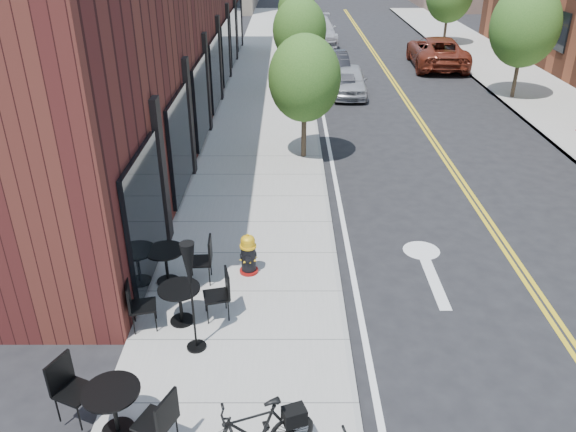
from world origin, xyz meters
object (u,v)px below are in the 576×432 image
object	(u,v)px
patio_umbrella	(190,275)
parked_car_a	(349,80)
bistro_set_a	(114,405)
parked_car_far	(437,52)
bistro_set_c	(166,261)
parked_car_b	(329,71)
bistro_set_b	(180,300)
parked_car_c	(318,30)
fire_hydrant	(248,254)

from	to	relation	value
patio_umbrella	parked_car_a	xyz separation A→B (m)	(4.31, 16.95, -1.00)
bistro_set_a	parked_car_far	distance (m)	26.43
bistro_set_a	bistro_set_c	world-z (taller)	bistro_set_a
parked_car_b	patio_umbrella	bearing A→B (deg)	-104.64
bistro_set_b	parked_car_a	xyz separation A→B (m)	(4.69, 16.22, 0.03)
bistro_set_a	parked_car_c	size ratio (longest dim) A/B	0.36
bistro_set_c	patio_umbrella	size ratio (longest dim) A/B	0.88
fire_hydrant	parked_car_b	world-z (taller)	parked_car_b
patio_umbrella	parked_car_a	bearing A→B (deg)	75.72
bistro_set_b	parked_car_b	world-z (taller)	parked_car_b
bistro_set_a	parked_car_c	bearing A→B (deg)	105.72
bistro_set_a	parked_car_c	distance (m)	31.35
fire_hydrant	patio_umbrella	world-z (taller)	patio_umbrella
patio_umbrella	parked_car_c	world-z (taller)	patio_umbrella
bistro_set_a	bistro_set_c	bearing A→B (deg)	113.78
fire_hydrant	parked_car_a	world-z (taller)	parked_car_a
patio_umbrella	parked_car_b	bearing A→B (deg)	79.06
fire_hydrant	bistro_set_b	distance (m)	2.04
bistro_set_a	parked_car_b	distance (m)	20.49
parked_car_a	parked_car_far	xyz separation A→B (m)	(5.16, 5.53, 0.15)
patio_umbrella	parked_car_far	xyz separation A→B (m)	(9.47, 22.48, -0.85)
bistro_set_c	parked_car_a	bearing A→B (deg)	67.72
fire_hydrant	parked_car_far	xyz separation A→B (m)	(8.70, 20.07, 0.23)
fire_hydrant	parked_car_c	bearing A→B (deg)	67.94
parked_car_b	parked_car_far	world-z (taller)	parked_car_b
patio_umbrella	bistro_set_b	bearing A→B (deg)	116.99
bistro_set_a	bistro_set_b	bearing A→B (deg)	102.57
parked_car_b	bistro_set_b	bearing A→B (deg)	-106.27
fire_hydrant	parked_car_far	size ratio (longest dim) A/B	0.16
bistro_set_b	fire_hydrant	bearing A→B (deg)	42.06
parked_car_far	bistro_set_a	bearing A→B (deg)	70.17
bistro_set_c	parked_car_b	bearing A→B (deg)	71.70
bistro_set_a	parked_car_a	distance (m)	19.49
bistro_set_b	parked_car_b	xyz separation A→B (m)	(3.89, 17.44, 0.18)
parked_car_c	bistro_set_a	bearing A→B (deg)	-99.15
bistro_set_b	parked_car_a	world-z (taller)	parked_car_a
parked_car_c	parked_car_far	distance (m)	8.98
patio_umbrella	parked_car_far	distance (m)	24.41
bistro_set_b	parked_car_b	distance (m)	17.87
fire_hydrant	bistro_set_a	bearing A→B (deg)	-127.55
bistro_set_a	parked_car_a	world-z (taller)	parked_car_a
parked_car_a	parked_car_b	world-z (taller)	parked_car_b
fire_hydrant	patio_umbrella	size ratio (longest dim) A/B	0.43
bistro_set_a	bistro_set_b	size ratio (longest dim) A/B	1.05
parked_car_b	parked_car_a	bearing A→B (deg)	-60.57
bistro_set_c	parked_car_c	world-z (taller)	parked_car_c
parked_car_a	parked_car_far	size ratio (longest dim) A/B	0.66
bistro_set_b	parked_car_far	distance (m)	23.87
fire_hydrant	bistro_set_a	size ratio (longest dim) A/B	0.48
parked_car_c	fire_hydrant	bearing A→B (deg)	-96.93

